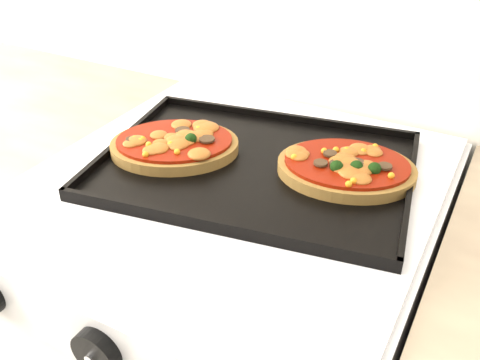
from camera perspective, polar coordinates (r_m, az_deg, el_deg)
The scene contains 5 objects.
control_panel at distance 0.66m, azimuth -13.90°, elevation -16.25°, with size 0.60×0.02×0.09m, color silver.
knob_center at distance 0.65m, azimuth -15.05°, elevation -17.34°, with size 0.06×0.06×0.02m, color black.
baking_tray at distance 0.83m, azimuth 1.66°, elevation 1.74°, with size 0.47×0.35×0.02m, color black.
pizza_left at distance 0.86m, azimuth -7.01°, elevation 3.90°, with size 0.21×0.16×0.03m, color olive, non-canonical shape.
pizza_right at distance 0.81m, azimuth 11.28°, elevation 1.47°, with size 0.21×0.16×0.03m, color olive, non-canonical shape.
Camera 1 is at (0.33, 1.09, 1.34)m, focal length 40.00 mm.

